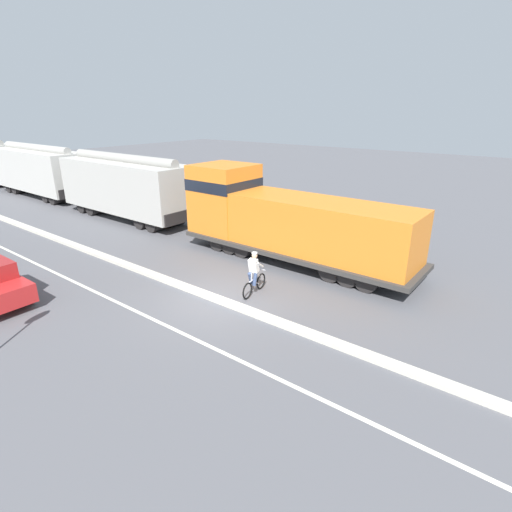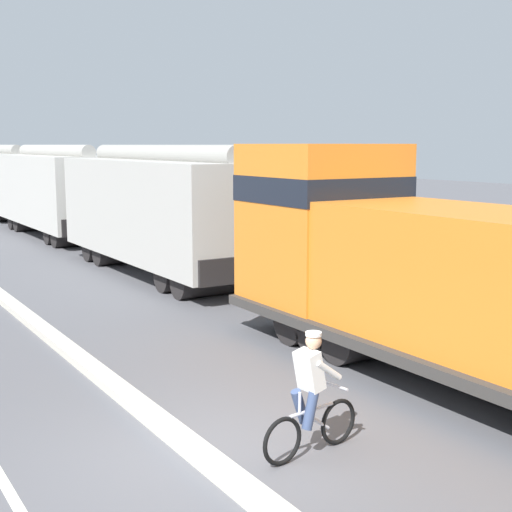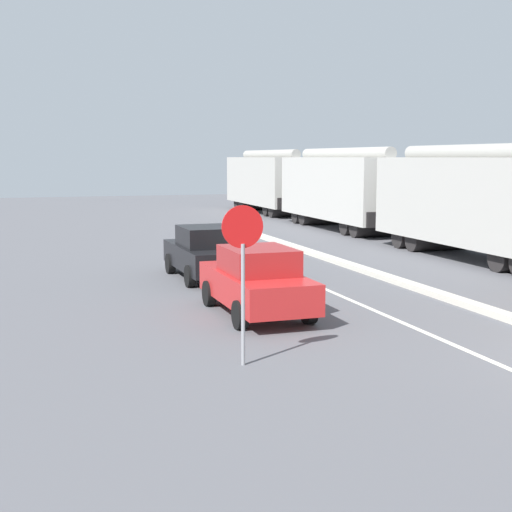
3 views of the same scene
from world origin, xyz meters
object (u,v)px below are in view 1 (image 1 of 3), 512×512
at_px(cyclist, 254,275).
at_px(hopper_car_lead, 126,187).
at_px(locomotive, 281,222).
at_px(hopper_car_middle, 40,171).

bearing_deg(cyclist, hopper_car_lead, 73.89).
bearing_deg(locomotive, hopper_car_middle, 90.00).
distance_m(locomotive, hopper_car_lead, 12.16).
xyz_separation_m(locomotive, hopper_car_middle, (-0.00, 23.76, 0.28)).
bearing_deg(hopper_car_middle, cyclist, -98.86).
bearing_deg(locomotive, cyclist, -159.76).
height_order(locomotive, hopper_car_lead, locomotive).
relative_size(hopper_car_lead, hopper_car_middle, 1.00).
xyz_separation_m(hopper_car_middle, cyclist, (-3.93, -25.21, -1.26)).
relative_size(locomotive, hopper_car_middle, 1.10).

